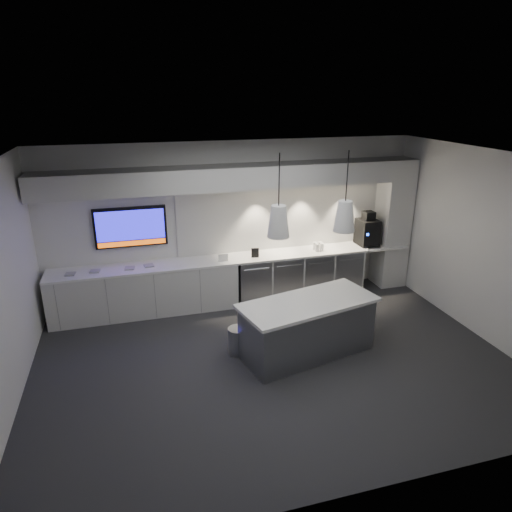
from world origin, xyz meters
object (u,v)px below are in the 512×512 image
object	(u,v)px
wall_tv	(131,227)
island	(307,327)
bin	(238,341)
coffee_machine	(367,231)

from	to	relation	value
wall_tv	island	xyz separation A→B (m)	(2.45, -2.35, -1.12)
wall_tv	bin	size ratio (longest dim) A/B	2.94
island	coffee_machine	distance (m)	3.06
island	coffee_machine	world-z (taller)	coffee_machine
island	bin	xyz separation A→B (m)	(-1.02, 0.28, -0.23)
wall_tv	island	world-z (taller)	wall_tv
bin	coffee_machine	distance (m)	3.74
wall_tv	island	distance (m)	3.57
island	bin	size ratio (longest dim) A/B	5.23
island	coffee_machine	xyz separation A→B (m)	(2.10, 2.10, 0.74)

